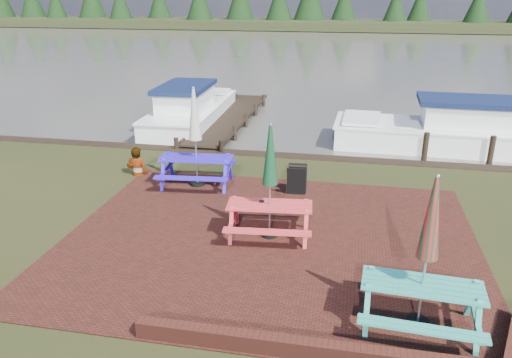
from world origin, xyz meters
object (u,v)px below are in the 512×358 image
(picnic_table_red, at_px, (270,199))
(picnic_table_blue, at_px, (196,153))
(chalkboard, at_px, (297,180))
(person, at_px, (135,148))
(boat_jetty, at_px, (191,111))
(boat_near, at_px, (445,132))
(jetty, at_px, (229,118))
(picnic_table_teal, at_px, (424,278))

(picnic_table_red, xyz_separation_m, picnic_table_blue, (-2.52, 2.66, 0.07))
(picnic_table_blue, xyz_separation_m, chalkboard, (2.82, -0.09, -0.55))
(picnic_table_red, distance_m, person, 5.51)
(boat_jetty, bearing_deg, person, -87.48)
(boat_near, bearing_deg, jetty, 80.40)
(picnic_table_red, height_order, person, picnic_table_red)
(boat_near, height_order, person, person)
(boat_jetty, xyz_separation_m, boat_near, (9.96, -1.35, 0.00))
(picnic_table_blue, distance_m, boat_jetty, 7.52)
(boat_near, bearing_deg, chalkboard, 143.32)
(boat_near, bearing_deg, picnic_table_red, 151.43)
(chalkboard, bearing_deg, picnic_table_teal, -66.04)
(picnic_table_teal, height_order, picnic_table_red, picnic_table_teal)
(picnic_table_teal, xyz_separation_m, picnic_table_blue, (-5.45, 5.33, 0.05))
(picnic_table_red, distance_m, picnic_table_blue, 3.67)
(picnic_table_red, relative_size, boat_jetty, 0.37)
(picnic_table_red, height_order, jetty, picnic_table_red)
(person, bearing_deg, boat_jetty, -92.18)
(person, bearing_deg, jetty, -105.05)
(picnic_table_teal, distance_m, chalkboard, 5.89)
(picnic_table_teal, relative_size, person, 1.54)
(chalkboard, distance_m, boat_near, 7.44)
(picnic_table_red, height_order, chalkboard, picnic_table_red)
(boat_jetty, distance_m, person, 6.63)
(picnic_table_blue, bearing_deg, jetty, 92.13)
(person, bearing_deg, picnic_table_teal, 135.63)
(boat_near, bearing_deg, picnic_table_blue, 129.43)
(picnic_table_red, height_order, boat_near, picnic_table_red)
(boat_jetty, bearing_deg, picnic_table_teal, -59.09)
(picnic_table_blue, relative_size, chalkboard, 3.42)
(picnic_table_teal, bearing_deg, chalkboard, 120.64)
(person, bearing_deg, boat_near, -157.47)
(jetty, height_order, boat_near, boat_near)
(jetty, bearing_deg, boat_jetty, -166.40)
(boat_near, bearing_deg, picnic_table_teal, 171.63)
(picnic_table_teal, xyz_separation_m, picnic_table_red, (-2.93, 2.67, -0.02))
(person, bearing_deg, chalkboard, 166.90)
(picnic_table_teal, distance_m, jetty, 14.31)
(picnic_table_blue, height_order, boat_near, picnic_table_blue)
(picnic_table_red, height_order, picnic_table_blue, picnic_table_blue)
(chalkboard, height_order, boat_near, boat_near)
(picnic_table_teal, relative_size, chalkboard, 3.25)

